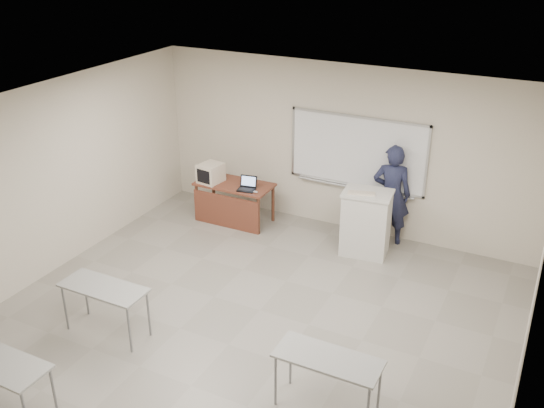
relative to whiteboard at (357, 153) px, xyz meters
The scene contains 10 objects.
floor 4.25m from the whiteboard, 94.32° to the right, with size 7.00×8.00×0.01m, color gray.
whiteboard is the anchor object (origin of this frame).
student_desks 5.39m from the whiteboard, 93.23° to the right, with size 4.40×2.20×0.73m.
instructor_desk 2.43m from the whiteboard, 159.64° to the right, with size 1.42×0.71×0.75m.
podium 1.29m from the whiteboard, 57.85° to the right, with size 0.80×0.58×1.12m.
crt_monitor 2.70m from the whiteboard, 162.56° to the right, with size 0.38×0.43×0.36m.
laptop 2.04m from the whiteboard, 155.61° to the right, with size 0.31×0.29×0.23m.
mouse 1.91m from the whiteboard, 150.75° to the right, with size 0.09×0.06×0.03m, color #AAACB1.
keyboard 1.04m from the whiteboard, 65.18° to the right, with size 0.44×0.15×0.02m, color beige.
presenter 0.94m from the whiteboard, 14.25° to the right, with size 0.65×0.43×1.79m, color black.
Camera 1 is at (3.47, -5.56, 5.06)m, focal length 40.00 mm.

